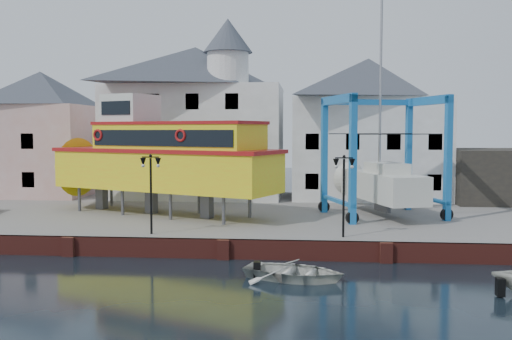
{
  "coord_description": "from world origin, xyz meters",
  "views": [
    {
      "loc": [
        4.16,
        -27.84,
        6.45
      ],
      "look_at": [
        1.0,
        7.0,
        4.0
      ],
      "focal_mm": 40.0,
      "sensor_mm": 36.0,
      "label": 1
    }
  ],
  "objects": [
    {
      "name": "building_pink",
      "position": [
        -18.0,
        18.0,
        6.15
      ],
      "size": [
        8.0,
        7.0,
        10.3
      ],
      "color": "tan",
      "rests_on": "hardstanding"
    },
    {
      "name": "shed_dark",
      "position": [
        19.0,
        17.0,
        3.0
      ],
      "size": [
        8.0,
        7.0,
        4.0
      ],
      "primitive_type": "cube",
      "color": "black",
      "rests_on": "hardstanding"
    },
    {
      "name": "building_white_right",
      "position": [
        9.0,
        19.0,
        6.6
      ],
      "size": [
        12.0,
        8.0,
        11.2
      ],
      "color": "silver",
      "rests_on": "hardstanding"
    },
    {
      "name": "building_white_main",
      "position": [
        -4.87,
        18.39,
        7.34
      ],
      "size": [
        14.0,
        8.3,
        14.0
      ],
      "color": "silver",
      "rests_on": "hardstanding"
    },
    {
      "name": "motorboat_b",
      "position": [
        3.61,
        -3.55,
        0.0
      ],
      "size": [
        5.11,
        4.25,
        0.91
      ],
      "primitive_type": "imported",
      "rotation": [
        0.0,
        0.0,
        1.29
      ],
      "color": "silver",
      "rests_on": "ground"
    },
    {
      "name": "tour_boat",
      "position": [
        -6.0,
        8.5,
        4.67
      ],
      "size": [
        18.08,
        11.07,
        7.79
      ],
      "rotation": [
        0.0,
        0.0,
        -0.41
      ],
      "color": "#59595E",
      "rests_on": "hardstanding"
    },
    {
      "name": "travel_lift",
      "position": [
        8.63,
        9.38,
        3.43
      ],
      "size": [
        8.07,
        9.94,
        14.58
      ],
      "rotation": [
        0.0,
        0.0,
        0.31
      ],
      "color": "#1C68AC",
      "rests_on": "hardstanding"
    },
    {
      "name": "quay_wall",
      "position": [
        -0.0,
        0.1,
        0.5
      ],
      "size": [
        44.0,
        0.47,
        1.0
      ],
      "color": "maroon",
      "rests_on": "ground"
    },
    {
      "name": "ground",
      "position": [
        0.0,
        0.0,
        0.0
      ],
      "size": [
        140.0,
        140.0,
        0.0
      ],
      "primitive_type": "plane",
      "color": "black",
      "rests_on": "ground"
    },
    {
      "name": "lamp_post_left",
      "position": [
        -4.0,
        1.2,
        4.17
      ],
      "size": [
        1.12,
        0.32,
        4.2
      ],
      "color": "black",
      "rests_on": "hardstanding"
    },
    {
      "name": "lamp_post_right",
      "position": [
        6.0,
        1.2,
        4.17
      ],
      "size": [
        1.12,
        0.32,
        4.2
      ],
      "color": "black",
      "rests_on": "hardstanding"
    },
    {
      "name": "hardstanding",
      "position": [
        0.0,
        11.0,
        0.5
      ],
      "size": [
        44.0,
        22.0,
        1.0
      ],
      "primitive_type": "cube",
      "color": "slate",
      "rests_on": "ground"
    }
  ]
}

